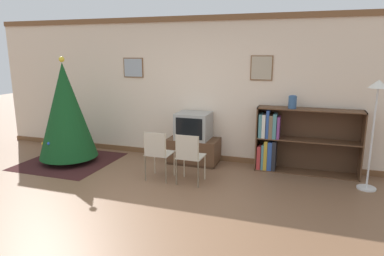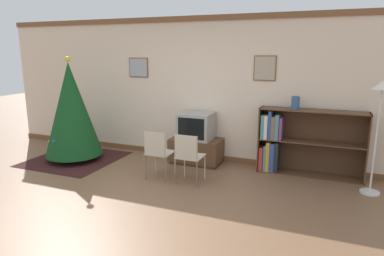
# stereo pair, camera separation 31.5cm
# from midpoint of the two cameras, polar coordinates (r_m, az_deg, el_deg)

# --- Properties ---
(ground_plane) EXTENTS (24.00, 24.00, 0.00)m
(ground_plane) POSITION_cam_midpoint_polar(r_m,az_deg,el_deg) (4.71, -8.54, -13.49)
(ground_plane) COLOR brown
(wall_back) EXTENTS (8.84, 0.11, 2.70)m
(wall_back) POSITION_cam_midpoint_polar(r_m,az_deg,el_deg) (6.57, 2.37, 6.45)
(wall_back) COLOR beige
(wall_back) RESTS_ON ground_plane
(area_rug) EXTENTS (1.61, 1.63, 0.01)m
(area_rug) POSITION_cam_midpoint_polar(r_m,az_deg,el_deg) (7.04, -17.66, -4.96)
(area_rug) COLOR #381919
(area_rug) RESTS_ON ground_plane
(christmas_tree) EXTENTS (1.07, 1.07, 1.97)m
(christmas_tree) POSITION_cam_midpoint_polar(r_m,az_deg,el_deg) (6.82, -18.21, 2.93)
(christmas_tree) COLOR maroon
(christmas_tree) RESTS_ON area_rug
(tv_console) EXTENTS (0.94, 0.54, 0.47)m
(tv_console) POSITION_cam_midpoint_polar(r_m,az_deg,el_deg) (6.45, 2.11, -3.81)
(tv_console) COLOR #412A1A
(tv_console) RESTS_ON ground_plane
(television) EXTENTS (0.61, 0.53, 0.49)m
(television) POSITION_cam_midpoint_polar(r_m,az_deg,el_deg) (6.33, 2.13, 0.35)
(television) COLOR #9E9E99
(television) RESTS_ON tv_console
(folding_chair_left) EXTENTS (0.40, 0.40, 0.82)m
(folding_chair_left) POSITION_cam_midpoint_polar(r_m,az_deg,el_deg) (5.57, -4.13, -3.97)
(folding_chair_left) COLOR #BCB29E
(folding_chair_left) RESTS_ON ground_plane
(folding_chair_right) EXTENTS (0.40, 0.40, 0.82)m
(folding_chair_right) POSITION_cam_midpoint_polar(r_m,az_deg,el_deg) (5.36, 1.06, -4.60)
(folding_chair_right) COLOR #BCB29E
(folding_chair_right) RESTS_ON ground_plane
(bookshelf) EXTENTS (1.72, 0.36, 1.12)m
(bookshelf) POSITION_cam_midpoint_polar(r_m,az_deg,el_deg) (6.13, 17.48, -2.29)
(bookshelf) COLOR brown
(bookshelf) RESTS_ON ground_plane
(vase) EXTENTS (0.14, 0.14, 0.22)m
(vase) POSITION_cam_midpoint_polar(r_m,az_deg,el_deg) (5.95, 18.32, 4.03)
(vase) COLOR #335684
(vase) RESTS_ON bookshelf
(standing_lamp) EXTENTS (0.28, 0.28, 1.67)m
(standing_lamp) POSITION_cam_midpoint_polar(r_m,az_deg,el_deg) (5.58, 30.26, 2.86)
(standing_lamp) COLOR silver
(standing_lamp) RESTS_ON ground_plane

